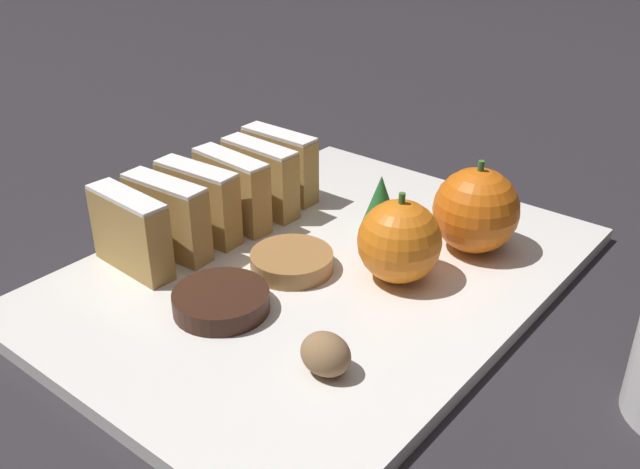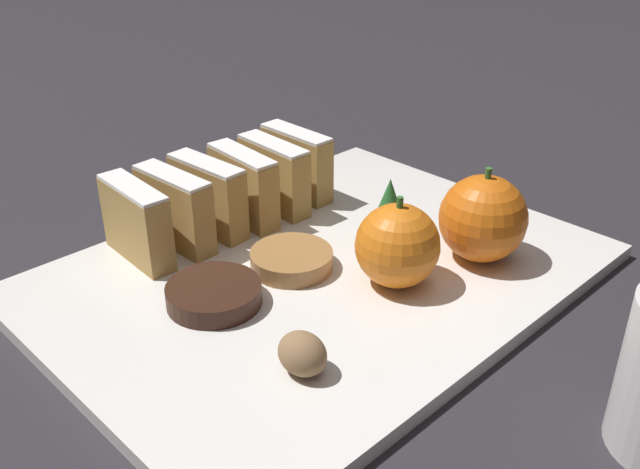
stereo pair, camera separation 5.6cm
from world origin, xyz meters
TOP-DOWN VIEW (x-y plane):
  - ground_plane at (0.00, 0.00)m, footprint 6.00×6.00m
  - serving_platter at (0.00, 0.00)m, footprint 0.32×0.43m
  - stollen_slice_front at (-0.11, -0.09)m, footprint 0.08×0.03m
  - stollen_slice_second at (-0.11, -0.06)m, footprint 0.08×0.03m
  - stollen_slice_third at (-0.11, -0.02)m, footprint 0.08×0.03m
  - stollen_slice_fourth at (-0.11, 0.01)m, footprint 0.08×0.03m
  - stollen_slice_fifth at (-0.11, 0.05)m, footprint 0.08×0.02m
  - stollen_slice_sixth at (-0.12, 0.08)m, footprint 0.08×0.02m
  - orange_near at (0.08, 0.10)m, footprint 0.07×0.07m
  - orange_far at (0.06, 0.03)m, footprint 0.06×0.06m
  - walnut at (0.08, -0.10)m, footprint 0.03×0.03m
  - chocolate_cookie at (-0.02, -0.09)m, footprint 0.07×0.07m
  - gingerbread_cookie at (-0.02, -0.02)m, footprint 0.07×0.07m
  - evergreen_sprig at (-0.00, 0.08)m, footprint 0.04×0.04m

SIDE VIEW (x-z plane):
  - ground_plane at x=0.00m, z-range 0.00..0.00m
  - serving_platter at x=0.00m, z-range 0.00..0.01m
  - gingerbread_cookie at x=-0.02m, z-range 0.01..0.03m
  - chocolate_cookie at x=-0.02m, z-range 0.01..0.03m
  - walnut at x=0.08m, z-range 0.01..0.04m
  - evergreen_sprig at x=0.00m, z-range 0.01..0.06m
  - stollen_slice_front at x=-0.11m, z-range 0.01..0.08m
  - stollen_slice_second at x=-0.11m, z-range 0.01..0.08m
  - stollen_slice_third at x=-0.11m, z-range 0.01..0.08m
  - stollen_slice_fourth at x=-0.11m, z-range 0.01..0.08m
  - stollen_slice_fifth at x=-0.11m, z-range 0.01..0.08m
  - stollen_slice_sixth at x=-0.12m, z-range 0.01..0.08m
  - orange_far at x=0.06m, z-range 0.01..0.08m
  - orange_near at x=0.08m, z-range 0.01..0.09m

